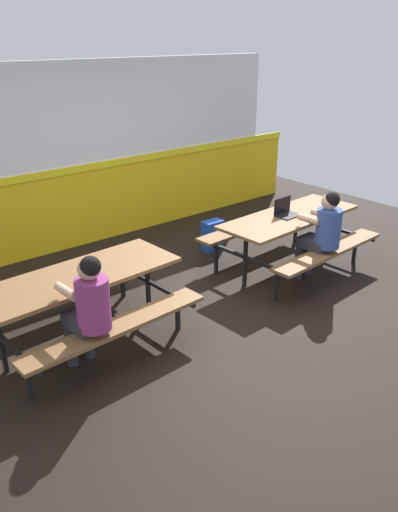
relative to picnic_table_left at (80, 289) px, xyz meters
The scene contains 8 objects.
ground_plane 1.62m from the picnic_table_left, 10.65° to the right, with size 10.00×10.00×0.02m, color black.
accent_backdrop 2.90m from the picnic_table_left, 58.26° to the left, with size 8.00×0.14×2.60m.
picnic_table_left is the anchor object (origin of this frame).
picnic_table_right 2.98m from the picnic_table_left, ahead, with size 2.07×1.64×0.74m.
student_nearer 0.61m from the picnic_table_left, 109.18° to the right, with size 0.37×0.53×1.21m.
student_further 3.01m from the picnic_table_left, 13.62° to the right, with size 0.37×0.53×1.21m.
laptop_dark 2.94m from the picnic_table_left, ahead, with size 0.33×0.23×0.22m.
backpack_dark 2.80m from the picnic_table_left, 20.34° to the left, with size 0.30×0.22×0.44m.
Camera 1 is at (-3.51, -3.99, 2.92)m, focal length 36.23 mm.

